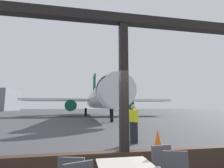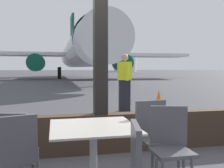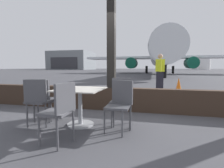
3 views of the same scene
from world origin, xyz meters
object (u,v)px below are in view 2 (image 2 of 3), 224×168
at_px(airplane, 81,52).
at_px(fuel_storage_tank, 125,63).
at_px(cafe_chair_window_left, 12,147).
at_px(cafe_chair_window_right, 170,141).
at_px(ground_crew_worker, 125,82).
at_px(dining_table, 93,152).
at_px(cafe_chair_aisle_right, 11,156).
at_px(traffic_cone, 159,104).
at_px(cafe_chair_side_extra, 155,132).

bearing_deg(airplane, fuel_storage_tank, 69.71).
relative_size(cafe_chair_window_left, fuel_storage_tank, 0.11).
bearing_deg(cafe_chair_window_right, ground_crew_worker, 80.10).
relative_size(dining_table, fuel_storage_tank, 0.11).
bearing_deg(cafe_chair_window_right, dining_table, 173.38).
height_order(dining_table, cafe_chair_window_left, cafe_chair_window_left).
bearing_deg(cafe_chair_window_left, cafe_chair_aisle_right, -82.14).
xyz_separation_m(dining_table, fuel_storage_tank, (23.94, 85.31, 2.62)).
bearing_deg(cafe_chair_aisle_right, traffic_cone, 53.07).
distance_m(cafe_chair_aisle_right, cafe_chair_side_extra, 1.62).
bearing_deg(traffic_cone, cafe_chair_window_right, -111.21).
relative_size(cafe_chair_window_left, airplane, 0.03).
bearing_deg(dining_table, cafe_chair_window_left, 173.30).
bearing_deg(traffic_cone, cafe_chair_side_extra, -113.49).
height_order(cafe_chair_window_left, traffic_cone, cafe_chair_window_left).
bearing_deg(cafe_chair_window_right, airplane, 86.22).
relative_size(ground_crew_worker, fuel_storage_tank, 0.23).
bearing_deg(cafe_chair_aisle_right, cafe_chair_window_left, 97.86).
bearing_deg(fuel_storage_tank, airplane, -110.29).
distance_m(dining_table, cafe_chair_aisle_right, 0.81).
bearing_deg(cafe_chair_window_left, cafe_chair_window_right, -6.66).
relative_size(cafe_chair_window_left, traffic_cone, 1.19).
height_order(cafe_chair_window_right, ground_crew_worker, ground_crew_worker).
bearing_deg(cafe_chair_window_right, cafe_chair_aisle_right, -174.21).
height_order(cafe_chair_side_extra, traffic_cone, cafe_chair_side_extra).
xyz_separation_m(cafe_chair_window_left, ground_crew_worker, (2.49, 4.85, 0.38)).
height_order(cafe_chair_window_left, ground_crew_worker, ground_crew_worker).
bearing_deg(dining_table, cafe_chair_window_right, -6.62).
bearing_deg(fuel_storage_tank, cafe_chair_aisle_right, -106.10).
height_order(dining_table, airplane, airplane).
distance_m(airplane, ground_crew_worker, 22.91).
xyz_separation_m(dining_table, traffic_cone, (2.35, 3.89, -0.10)).
height_order(dining_table, cafe_chair_aisle_right, cafe_chair_aisle_right).
height_order(cafe_chair_aisle_right, traffic_cone, cafe_chair_aisle_right).
bearing_deg(dining_table, cafe_chair_side_extra, 18.31).
distance_m(dining_table, fuel_storage_tank, 88.64).
distance_m(cafe_chair_aisle_right, traffic_cone, 5.18).
distance_m(airplane, fuel_storage_tank, 61.40).
height_order(traffic_cone, fuel_storage_tank, fuel_storage_tank).
bearing_deg(ground_crew_worker, cafe_chair_window_left, -117.23).
bearing_deg(ground_crew_worker, airplane, 87.59).
distance_m(airplane, traffic_cone, 23.99).
relative_size(ground_crew_worker, traffic_cone, 2.34).
bearing_deg(ground_crew_worker, cafe_chair_side_extra, -101.01).
bearing_deg(traffic_cone, dining_table, -121.18).
bearing_deg(dining_table, airplane, 84.55).
xyz_separation_m(cafe_chair_aisle_right, ground_crew_worker, (2.45, 5.19, 0.35)).
relative_size(cafe_chair_aisle_right, fuel_storage_tank, 0.12).
bearing_deg(fuel_storage_tank, cafe_chair_window_right, -105.16).
distance_m(traffic_cone, fuel_storage_tank, 84.28).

